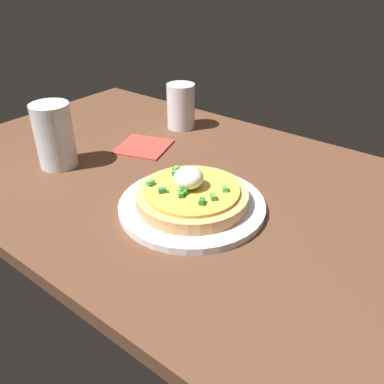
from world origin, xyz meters
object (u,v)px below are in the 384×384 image
(napkin, at_px, (144,147))
(cup_far, at_px, (55,138))
(plate, at_px, (192,205))
(pizza, at_px, (192,194))
(cup_near, at_px, (181,109))

(napkin, bearing_deg, cup_far, -115.52)
(plate, bearing_deg, pizza, 174.34)
(cup_far, bearing_deg, pizza, 6.86)
(pizza, bearing_deg, cup_near, 131.85)
(cup_near, bearing_deg, plate, -48.06)
(cup_near, bearing_deg, cup_far, -102.61)
(cup_near, xyz_separation_m, cup_far, (-0.07, -0.30, 0.01))
(cup_near, bearing_deg, napkin, -86.24)
(napkin, bearing_deg, pizza, -28.55)
(cup_near, xyz_separation_m, napkin, (0.01, -0.14, -0.04))
(cup_near, relative_size, napkin, 1.00)
(pizza, relative_size, cup_near, 1.76)
(plate, xyz_separation_m, cup_near, (-0.24, 0.27, 0.04))
(plate, xyz_separation_m, pizza, (-0.00, 0.00, 0.02))
(plate, distance_m, cup_far, 0.31)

